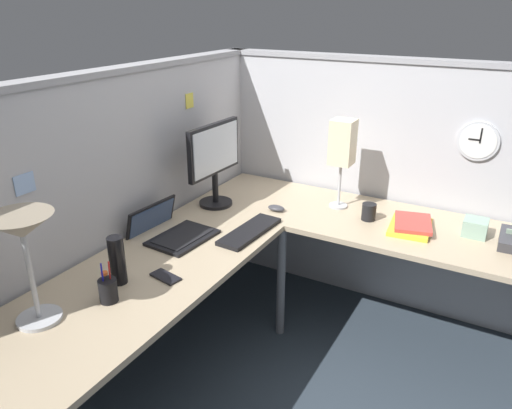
{
  "coord_description": "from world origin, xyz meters",
  "views": [
    {
      "loc": [
        -2.05,
        -0.91,
        1.87
      ],
      "look_at": [
        -0.03,
        0.22,
        0.9
      ],
      "focal_mm": 34.02,
      "sensor_mm": 36.0,
      "label": 1
    }
  ],
  "objects_px": {
    "monitor": "(215,158)",
    "cell_phone": "(166,277)",
    "tissue_box": "(475,227)",
    "desk_lamp_dome": "(23,236)",
    "book_stack": "(411,225)",
    "pen_cup": "(108,290)",
    "coffee_mug": "(369,212)",
    "laptop": "(169,230)",
    "computer_mouse": "(276,208)",
    "desk_lamp_paper": "(342,145)",
    "thermos_flask": "(117,260)",
    "wall_clock": "(478,141)",
    "keyboard": "(250,231)"
  },
  "relations": [
    {
      "from": "monitor",
      "to": "computer_mouse",
      "type": "bearing_deg",
      "value": -75.75
    },
    {
      "from": "monitor",
      "to": "book_stack",
      "type": "distance_m",
      "value": 1.17
    },
    {
      "from": "coffee_mug",
      "to": "wall_clock",
      "type": "bearing_deg",
      "value": -52.03
    },
    {
      "from": "book_stack",
      "to": "desk_lamp_dome",
      "type": "bearing_deg",
      "value": 145.19
    },
    {
      "from": "laptop",
      "to": "desk_lamp_dome",
      "type": "distance_m",
      "value": 0.9
    },
    {
      "from": "thermos_flask",
      "to": "desk_lamp_dome",
      "type": "bearing_deg",
      "value": 167.97
    },
    {
      "from": "keyboard",
      "to": "desk_lamp_paper",
      "type": "distance_m",
      "value": 0.74
    },
    {
      "from": "pen_cup",
      "to": "coffee_mug",
      "type": "height_order",
      "value": "pen_cup"
    },
    {
      "from": "monitor",
      "to": "computer_mouse",
      "type": "relative_size",
      "value": 4.81
    },
    {
      "from": "pen_cup",
      "to": "desk_lamp_dome",
      "type": "bearing_deg",
      "value": 148.07
    },
    {
      "from": "cell_phone",
      "to": "laptop",
      "type": "bearing_deg",
      "value": 47.13
    },
    {
      "from": "keyboard",
      "to": "cell_phone",
      "type": "xyz_separation_m",
      "value": [
        -0.58,
        0.1,
        -0.01
      ]
    },
    {
      "from": "laptop",
      "to": "thermos_flask",
      "type": "bearing_deg",
      "value": -167.01
    },
    {
      "from": "cell_phone",
      "to": "pen_cup",
      "type": "bearing_deg",
      "value": 172.09
    },
    {
      "from": "laptop",
      "to": "pen_cup",
      "type": "relative_size",
      "value": 2.24
    },
    {
      "from": "desk_lamp_dome",
      "to": "pen_cup",
      "type": "xyz_separation_m",
      "value": [
        0.23,
        -0.14,
        -0.31
      ]
    },
    {
      "from": "monitor",
      "to": "cell_phone",
      "type": "height_order",
      "value": "monitor"
    },
    {
      "from": "desk_lamp_paper",
      "to": "wall_clock",
      "type": "height_order",
      "value": "wall_clock"
    },
    {
      "from": "computer_mouse",
      "to": "pen_cup",
      "type": "distance_m",
      "value": 1.19
    },
    {
      "from": "pen_cup",
      "to": "wall_clock",
      "type": "height_order",
      "value": "wall_clock"
    },
    {
      "from": "computer_mouse",
      "to": "pen_cup",
      "type": "height_order",
      "value": "pen_cup"
    },
    {
      "from": "computer_mouse",
      "to": "desk_lamp_paper",
      "type": "bearing_deg",
      "value": -50.88
    },
    {
      "from": "thermos_flask",
      "to": "pen_cup",
      "type": "bearing_deg",
      "value": -152.96
    },
    {
      "from": "computer_mouse",
      "to": "wall_clock",
      "type": "relative_size",
      "value": 0.47
    },
    {
      "from": "monitor",
      "to": "thermos_flask",
      "type": "height_order",
      "value": "monitor"
    },
    {
      "from": "laptop",
      "to": "cell_phone",
      "type": "distance_m",
      "value": 0.44
    },
    {
      "from": "desk_lamp_dome",
      "to": "wall_clock",
      "type": "bearing_deg",
      "value": -34.22
    },
    {
      "from": "thermos_flask",
      "to": "coffee_mug",
      "type": "relative_size",
      "value": 2.29
    },
    {
      "from": "desk_lamp_paper",
      "to": "tissue_box",
      "type": "bearing_deg",
      "value": -91.44
    },
    {
      "from": "computer_mouse",
      "to": "wall_clock",
      "type": "bearing_deg",
      "value": -62.61
    },
    {
      "from": "keyboard",
      "to": "thermos_flask",
      "type": "relative_size",
      "value": 1.95
    },
    {
      "from": "keyboard",
      "to": "cell_phone",
      "type": "bearing_deg",
      "value": 173.34
    },
    {
      "from": "computer_mouse",
      "to": "cell_phone",
      "type": "bearing_deg",
      "value": 174.44
    },
    {
      "from": "book_stack",
      "to": "desk_lamp_paper",
      "type": "height_order",
      "value": "desk_lamp_paper"
    },
    {
      "from": "pen_cup",
      "to": "cell_phone",
      "type": "height_order",
      "value": "pen_cup"
    },
    {
      "from": "cell_phone",
      "to": "thermos_flask",
      "type": "relative_size",
      "value": 0.65
    },
    {
      "from": "monitor",
      "to": "pen_cup",
      "type": "xyz_separation_m",
      "value": [
        -1.08,
        -0.19,
        -0.24
      ]
    },
    {
      "from": "pen_cup",
      "to": "thermos_flask",
      "type": "bearing_deg",
      "value": 27.04
    },
    {
      "from": "desk_lamp_dome",
      "to": "book_stack",
      "type": "height_order",
      "value": "desk_lamp_dome"
    },
    {
      "from": "laptop",
      "to": "coffee_mug",
      "type": "bearing_deg",
      "value": -50.84
    },
    {
      "from": "book_stack",
      "to": "coffee_mug",
      "type": "height_order",
      "value": "coffee_mug"
    },
    {
      "from": "coffee_mug",
      "to": "book_stack",
      "type": "bearing_deg",
      "value": -91.36
    },
    {
      "from": "cell_phone",
      "to": "tissue_box",
      "type": "relative_size",
      "value": 1.2
    },
    {
      "from": "book_stack",
      "to": "cell_phone",
      "type": "bearing_deg",
      "value": 141.38
    },
    {
      "from": "pen_cup",
      "to": "wall_clock",
      "type": "xyz_separation_m",
      "value": [
        1.68,
        -1.16,
        0.38
      ]
    },
    {
      "from": "thermos_flask",
      "to": "wall_clock",
      "type": "height_order",
      "value": "wall_clock"
    },
    {
      "from": "cell_phone",
      "to": "tissue_box",
      "type": "xyz_separation_m",
      "value": [
        1.14,
        -1.15,
        0.04
      ]
    },
    {
      "from": "pen_cup",
      "to": "coffee_mug",
      "type": "distance_m",
      "value": 1.48
    },
    {
      "from": "keyboard",
      "to": "cell_phone",
      "type": "height_order",
      "value": "keyboard"
    },
    {
      "from": "pen_cup",
      "to": "computer_mouse",
      "type": "bearing_deg",
      "value": -8.49
    }
  ]
}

